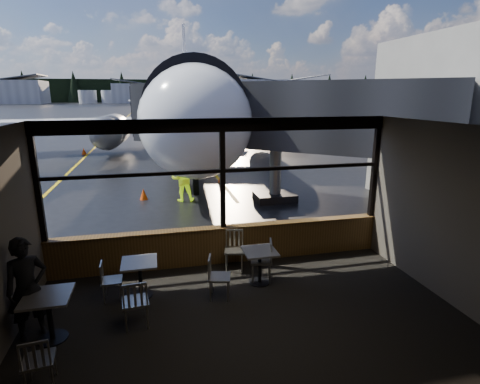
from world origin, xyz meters
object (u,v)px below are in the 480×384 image
object	(u,v)px
chair_near_e	(261,261)
cone_extra	(144,194)
cafe_table_near	(260,267)
passenger	(27,289)
chair_left_s	(39,360)
chair_mid_s	(135,302)
jet_bridge	(288,136)
airliner	(187,70)
cone_wing	(84,151)
chair_mid_w	(112,281)
chair_near_w	(219,277)
cafe_table_left	(50,318)
chair_near_n	(234,251)
cafe_table_mid	(140,279)
ground_crew	(183,179)
cone_nose	(222,177)

from	to	relation	value
chair_near_e	cone_extra	distance (m)	7.90
cafe_table_near	passenger	size ratio (longest dim) A/B	0.43
chair_left_s	cone_extra	xyz separation A→B (m)	(1.24, 9.75, -0.21)
chair_mid_s	jet_bridge	bearing A→B (deg)	49.41
airliner	cone_wing	size ratio (longest dim) A/B	82.56
chair_left_s	chair_mid_w	bearing A→B (deg)	64.04
airliner	cone_extra	xyz separation A→B (m)	(-3.07, -12.70, -5.44)
airliner	chair_near_w	size ratio (longest dim) A/B	41.10
cafe_table_left	chair_near_w	world-z (taller)	chair_near_w
cafe_table_left	chair_near_w	xyz separation A→B (m)	(2.99, 0.68, 0.04)
airliner	passenger	world-z (taller)	airliner
cafe_table_left	cone_wing	size ratio (longest dim) A/B	1.84
chair_mid_w	cone_wing	distance (m)	20.71
chair_near_w	airliner	bearing A→B (deg)	-170.20
airliner	chair_mid_w	size ratio (longest dim) A/B	45.21
cafe_table_near	chair_near_n	bearing A→B (deg)	117.33
cone_wing	chair_near_w	bearing A→B (deg)	-74.24
jet_bridge	cafe_table_left	size ratio (longest dim) A/B	13.53
cafe_table_mid	ground_crew	distance (m)	7.17
chair_mid_s	cone_nose	bearing A→B (deg)	67.34
cafe_table_left	chair_near_w	bearing A→B (deg)	12.90
chair_near_e	chair_mid_w	bearing A→B (deg)	105.80
cafe_table_left	cone_nose	bearing A→B (deg)	65.83
cone_extra	jet_bridge	bearing A→B (deg)	-8.42
cone_wing	chair_near_e	bearing A→B (deg)	-71.24
cafe_table_mid	chair_near_e	size ratio (longest dim) A/B	0.81
jet_bridge	chair_near_e	xyz separation A→B (m)	(-2.96, -6.61, -1.96)
chair_near_e	chair_near_w	world-z (taller)	chair_near_e
cafe_table_mid	ground_crew	size ratio (longest dim) A/B	0.45
cafe_table_left	chair_left_s	world-z (taller)	chair_left_s
chair_mid_w	ground_crew	distance (m)	7.30
jet_bridge	chair_near_e	bearing A→B (deg)	-114.14
chair_near_n	chair_left_s	size ratio (longest dim) A/B	1.10
chair_left_s	cone_nose	bearing A→B (deg)	61.36
cafe_table_near	cone_extra	world-z (taller)	cafe_table_near
cafe_table_left	chair_near_n	bearing A→B (deg)	27.78
cone_wing	airliner	bearing A→B (deg)	-1.00
jet_bridge	cafe_table_left	distance (m)	10.66
chair_left_s	ground_crew	xyz separation A→B (m)	(2.75, 9.23, 0.43)
chair_near_e	chair_mid_w	distance (m)	3.13
chair_left_s	cone_extra	distance (m)	9.83
chair_left_s	passenger	size ratio (longest dim) A/B	0.48
cafe_table_mid	cafe_table_left	bearing A→B (deg)	-142.14
chair_mid_s	chair_left_s	xyz separation A→B (m)	(-1.26, -1.20, -0.04)
chair_near_n	chair_mid_s	distance (m)	2.81
chair_near_w	chair_mid_s	size ratio (longest dim) A/B	0.96
jet_bridge	chair_mid_s	distance (m)	9.73
cafe_table_left	cafe_table_mid	bearing A→B (deg)	37.86
cafe_table_mid	ground_crew	world-z (taller)	ground_crew
cafe_table_left	chair_mid_s	bearing A→B (deg)	3.74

